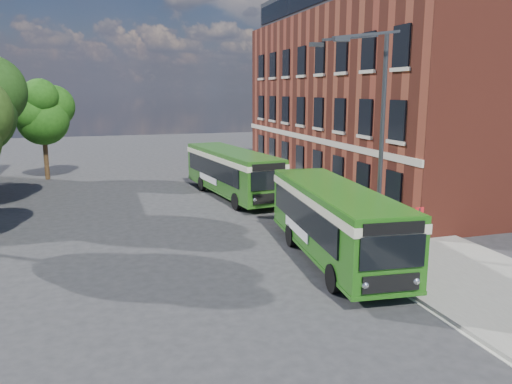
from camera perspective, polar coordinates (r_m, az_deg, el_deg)
name	(u,v)px	position (r m, az deg, el deg)	size (l,w,h in m)	color
ground	(244,252)	(21.47, -1.37, -6.90)	(120.00, 120.00, 0.00)	#2B2B2D
pavement	(317,201)	(31.06, 7.00, -1.04)	(6.00, 48.00, 0.15)	gray
kerb_line	(271,206)	(29.97, 1.67, -1.56)	(0.12, 48.00, 0.01)	beige
brick_office	(387,88)	(37.17, 14.74, 11.44)	(12.10, 26.00, 14.20)	maroon
street_lamp	(374,141)	(20.54, 13.30, 5.65)	(2.96, 2.38, 9.00)	#36393B
bus_stop_sign	(418,234)	(19.75, 18.02, -4.56)	(0.35, 0.08, 2.52)	#36393B
bus_front	(334,217)	(20.25, 8.96, -2.79)	(3.51, 10.26, 3.02)	#226015
bus_rear	(232,169)	(32.20, -2.78, 2.66)	(3.93, 11.14, 3.02)	#28611A
pedestrian_a	(377,239)	(20.65, 13.62, -5.19)	(0.59, 0.39, 1.62)	black
pedestrian_b	(354,227)	(22.50, 11.17, -3.90)	(0.72, 0.56, 1.47)	black
tree_right	(43,112)	(41.56, -23.17, 8.42)	(4.54, 4.32, 7.67)	#392715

